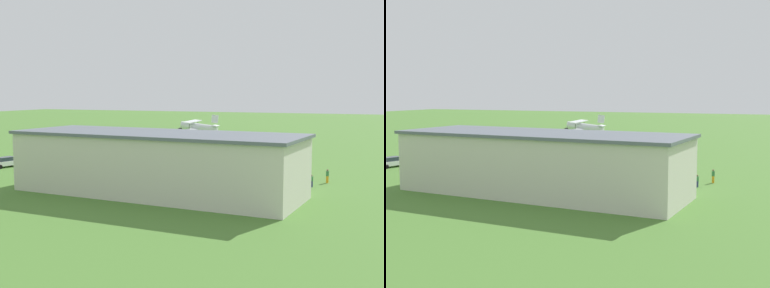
# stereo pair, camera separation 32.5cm
# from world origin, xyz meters

# --- Properties ---
(ground_plane) EXTENTS (400.00, 400.00, 0.00)m
(ground_plane) POSITION_xyz_m (0.00, 0.00, 0.00)
(ground_plane) COLOR #47752D
(hangar) EXTENTS (34.21, 13.45, 7.13)m
(hangar) POSITION_xyz_m (-2.06, 30.47, 3.57)
(hangar) COLOR beige
(hangar) RESTS_ON ground_plane
(biplane) EXTENTS (7.21, 8.18, 3.83)m
(biplane) POSITION_xyz_m (3.71, 4.11, 5.95)
(biplane) COLOR silver
(car_yellow) EXTENTS (2.10, 4.49, 1.74)m
(car_yellow) POSITION_xyz_m (15.92, 19.86, 0.89)
(car_yellow) COLOR gold
(car_yellow) RESTS_ON ground_plane
(car_green) EXTENTS (1.94, 4.66, 1.59)m
(car_green) POSITION_xyz_m (22.86, 21.15, 0.83)
(car_green) COLOR #1E6B38
(car_green) RESTS_ON ground_plane
(car_white) EXTENTS (2.60, 4.80, 1.62)m
(car_white) POSITION_xyz_m (29.12, 21.05, 0.84)
(car_white) COLOR white
(car_white) RESTS_ON ground_plane
(person_by_parked_cars) EXTENTS (0.40, 0.40, 1.55)m
(person_by_parked_cars) POSITION_xyz_m (-17.74, 19.25, 0.77)
(person_by_parked_cars) COLOR navy
(person_by_parked_cars) RESTS_ON ground_plane
(person_crossing_taxiway) EXTENTS (0.54, 0.54, 1.61)m
(person_crossing_taxiway) POSITION_xyz_m (15.09, 15.39, 0.80)
(person_crossing_taxiway) COLOR #72338C
(person_crossing_taxiway) RESTS_ON ground_plane
(person_walking_on_apron) EXTENTS (0.50, 0.50, 1.66)m
(person_walking_on_apron) POSITION_xyz_m (11.45, 14.88, 0.83)
(person_walking_on_apron) COLOR #72338C
(person_walking_on_apron) RESTS_ON ground_plane
(person_watching_takeoff) EXTENTS (0.52, 0.52, 1.78)m
(person_watching_takeoff) POSITION_xyz_m (-19.09, 15.48, 0.89)
(person_watching_takeoff) COLOR orange
(person_watching_takeoff) RESTS_ON ground_plane
(person_at_fence_line) EXTENTS (0.52, 0.52, 1.77)m
(person_at_fence_line) POSITION_xyz_m (-16.50, 14.65, 0.89)
(person_at_fence_line) COLOR #B23333
(person_at_fence_line) RESTS_ON ground_plane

